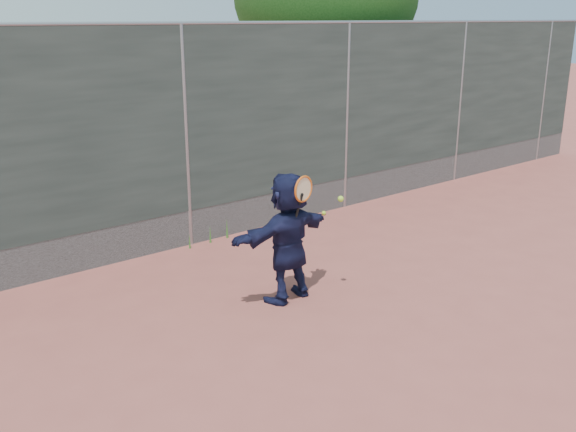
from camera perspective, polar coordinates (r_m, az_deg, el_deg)
ground at (r=6.65m, az=7.30°, el=-10.44°), size 80.00×80.00×0.00m
player at (r=7.12m, az=-0.00°, el=-1.89°), size 1.40×0.56×1.48m
ball_ground at (r=10.42m, az=3.20°, el=0.27°), size 0.07×0.07×0.07m
fence at (r=8.79m, az=-9.08°, el=7.27°), size 20.00×0.06×3.03m
swing_action at (r=6.87m, az=1.70°, el=2.17°), size 0.65×0.21×0.51m
weed_clump at (r=9.20m, az=-6.71°, el=-1.51°), size 0.68×0.07×0.30m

